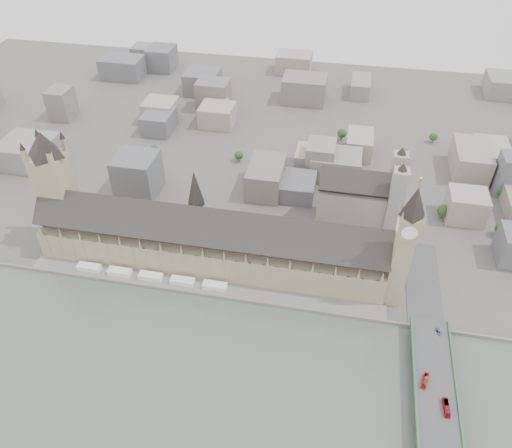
% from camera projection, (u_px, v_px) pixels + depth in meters
% --- Properties ---
extents(ground, '(900.00, 900.00, 0.00)m').
position_uv_depth(ground, '(205.00, 281.00, 377.65)').
color(ground, '#595651').
rests_on(ground, ground).
extents(embankment_wall, '(600.00, 1.50, 3.00)m').
position_uv_depth(embankment_wall, '(199.00, 294.00, 365.33)').
color(embankment_wall, slate).
rests_on(embankment_wall, ground).
extents(river_terrace, '(270.00, 15.00, 2.00)m').
position_uv_depth(river_terrace, '(202.00, 287.00, 371.33)').
color(river_terrace, slate).
rests_on(river_terrace, ground).
extents(terrace_tents, '(118.00, 7.00, 4.00)m').
position_uv_depth(terrace_tents, '(151.00, 276.00, 375.82)').
color(terrace_tents, white).
rests_on(terrace_tents, river_terrace).
extents(palace_of_westminster, '(265.00, 40.73, 55.44)m').
position_uv_depth(palace_of_westminster, '(210.00, 242.00, 378.15)').
color(palace_of_westminster, tan).
rests_on(palace_of_westminster, ground).
extents(elizabeth_tower, '(17.00, 17.00, 107.50)m').
position_uv_depth(elizabeth_tower, '(406.00, 240.00, 326.05)').
color(elizabeth_tower, tan).
rests_on(elizabeth_tower, ground).
extents(victoria_tower, '(30.00, 30.00, 100.00)m').
position_uv_depth(victoria_tower, '(55.00, 184.00, 380.63)').
color(victoria_tower, tan).
rests_on(victoria_tower, ground).
extents(central_tower, '(13.00, 13.00, 48.00)m').
position_uv_depth(central_tower, '(196.00, 198.00, 362.06)').
color(central_tower, '#998C69').
rests_on(central_tower, ground).
extents(westminster_bridge, '(25.00, 325.00, 10.25)m').
position_uv_depth(westminster_bridge, '(437.00, 424.00, 283.73)').
color(westminster_bridge, '#474749').
rests_on(westminster_bridge, ground).
extents(westminster_abbey, '(68.00, 36.00, 64.00)m').
position_uv_depth(westminster_abbey, '(361.00, 198.00, 416.99)').
color(westminster_abbey, gray).
rests_on(westminster_abbey, ground).
extents(city_skyline_inland, '(720.00, 360.00, 38.00)m').
position_uv_depth(city_skyline_inland, '(264.00, 112.00, 551.18)').
color(city_skyline_inland, gray).
rests_on(city_skyline_inland, ground).
extents(park_trees, '(110.00, 30.00, 15.00)m').
position_uv_depth(park_trees, '(212.00, 223.00, 419.84)').
color(park_trees, '#234518').
rests_on(park_trees, ground).
extents(red_bus_north, '(5.10, 11.20, 3.04)m').
position_uv_depth(red_bus_north, '(425.00, 381.00, 297.78)').
color(red_bus_north, red).
rests_on(red_bus_north, westminster_bridge).
extents(red_bus_south, '(3.38, 12.16, 3.35)m').
position_uv_depth(red_bus_south, '(446.00, 408.00, 284.08)').
color(red_bus_south, '#B51623').
rests_on(red_bus_south, westminster_bridge).
extents(car_approach, '(4.30, 5.91, 1.59)m').
position_uv_depth(car_approach, '(439.00, 332.00, 326.86)').
color(car_approach, gray).
rests_on(car_approach, westminster_bridge).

